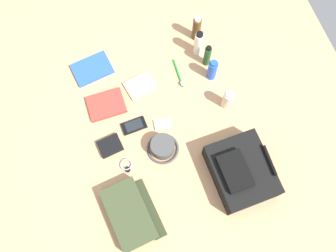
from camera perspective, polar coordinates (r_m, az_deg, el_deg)
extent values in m
cube|color=tan|center=(1.75, 0.00, -0.58)|extent=(2.64, 2.02, 0.02)
cube|color=black|center=(1.66, 11.95, -7.33)|extent=(0.33, 0.28, 0.11)
cube|color=black|center=(1.58, 10.94, -7.27)|extent=(0.18, 0.13, 0.03)
cylinder|color=black|center=(1.63, 16.39, -5.43)|extent=(0.14, 0.02, 0.02)
cube|color=#384228|center=(1.63, -6.44, -14.25)|extent=(0.32, 0.21, 0.07)
cube|color=#2C3520|center=(1.65, -3.17, -13.48)|extent=(0.28, 0.10, 0.01)
cylinder|color=#434343|center=(1.67, -0.87, -3.39)|extent=(0.12, 0.12, 0.07)
torus|color=#434343|center=(1.71, -0.86, -3.74)|extent=(0.16, 0.16, 0.01)
cylinder|color=#473319|center=(1.93, 4.71, 15.64)|extent=(0.05, 0.05, 0.15)
cylinder|color=silver|center=(1.86, 4.92, 17.13)|extent=(0.03, 0.03, 0.01)
cylinder|color=white|center=(1.88, 5.03, 13.29)|extent=(0.05, 0.05, 0.16)
cylinder|color=black|center=(1.81, 5.27, 14.77)|extent=(0.04, 0.04, 0.01)
cylinder|color=#19471E|center=(1.86, 6.46, 11.34)|extent=(0.04, 0.04, 0.14)
cylinder|color=black|center=(1.79, 6.73, 12.58)|extent=(0.03, 0.03, 0.01)
cylinder|color=blue|center=(1.82, 7.28, 9.08)|extent=(0.05, 0.05, 0.13)
cylinder|color=blue|center=(1.76, 7.57, 10.21)|extent=(0.04, 0.04, 0.01)
cylinder|color=beige|center=(1.76, 9.72, 4.26)|extent=(0.05, 0.05, 0.12)
cylinder|color=silver|center=(1.70, 10.07, 5.16)|extent=(0.04, 0.04, 0.01)
cube|color=blue|center=(1.92, -12.36, 9.17)|extent=(0.18, 0.22, 0.02)
cube|color=white|center=(1.92, -12.35, 9.13)|extent=(0.17, 0.21, 0.01)
cube|color=red|center=(1.81, -10.10, 3.46)|extent=(0.14, 0.19, 0.02)
cube|color=white|center=(1.81, -10.08, 3.42)|extent=(0.14, 0.18, 0.02)
cube|color=black|center=(1.75, -5.61, 0.05)|extent=(0.07, 0.13, 0.01)
cube|color=black|center=(1.74, -5.63, 0.13)|extent=(0.06, 0.09, 0.00)
cube|color=#B7B7BC|center=(1.75, -0.91, 0.35)|extent=(0.06, 0.09, 0.01)
cylinder|color=silver|center=(1.74, -1.37, 0.28)|extent=(0.03, 0.03, 0.00)
torus|color=#99999E|center=(1.70, -6.88, -6.30)|extent=(0.06, 0.06, 0.01)
cylinder|color=black|center=(1.69, -6.66, -7.12)|extent=(0.03, 0.03, 0.01)
cylinder|color=#198C33|center=(1.87, 1.65, 8.70)|extent=(0.17, 0.01, 0.01)
cube|color=white|center=(1.83, 2.32, 7.02)|extent=(0.02, 0.01, 0.01)
cube|color=black|center=(1.73, -9.49, -3.22)|extent=(0.11, 0.12, 0.02)
cube|color=beige|center=(1.83, -4.59, 6.68)|extent=(0.14, 0.17, 0.02)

